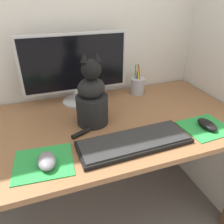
{
  "coord_description": "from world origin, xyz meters",
  "views": [
    {
      "loc": [
        -0.27,
        -0.86,
        1.25
      ],
      "look_at": [
        0.0,
        -0.1,
        0.8
      ],
      "focal_mm": 35.0,
      "sensor_mm": 36.0,
      "label": 1
    }
  ],
  "objects_px": {
    "computer_mouse_right": "(207,124)",
    "pen_cup": "(138,86)",
    "cat": "(92,99)",
    "monitor": "(75,67)",
    "computer_mouse_left": "(47,161)",
    "keyboard": "(134,142)"
  },
  "relations": [
    {
      "from": "computer_mouse_left",
      "to": "cat",
      "type": "height_order",
      "value": "cat"
    },
    {
      "from": "monitor",
      "to": "pen_cup",
      "type": "bearing_deg",
      "value": -0.48
    },
    {
      "from": "monitor",
      "to": "pen_cup",
      "type": "xyz_separation_m",
      "value": [
        0.37,
        -0.0,
        -0.15
      ]
    },
    {
      "from": "monitor",
      "to": "cat",
      "type": "bearing_deg",
      "value": -85.01
    },
    {
      "from": "keyboard",
      "to": "pen_cup",
      "type": "bearing_deg",
      "value": 61.94
    },
    {
      "from": "computer_mouse_left",
      "to": "pen_cup",
      "type": "height_order",
      "value": "pen_cup"
    },
    {
      "from": "keyboard",
      "to": "computer_mouse_left",
      "type": "xyz_separation_m",
      "value": [
        -0.35,
        -0.01,
        0.01
      ]
    },
    {
      "from": "computer_mouse_right",
      "to": "monitor",
      "type": "bearing_deg",
      "value": 137.23
    },
    {
      "from": "computer_mouse_left",
      "to": "monitor",
      "type": "bearing_deg",
      "value": 66.24
    },
    {
      "from": "computer_mouse_left",
      "to": "computer_mouse_right",
      "type": "xyz_separation_m",
      "value": [
        0.71,
        0.01,
        -0.0
      ]
    },
    {
      "from": "computer_mouse_right",
      "to": "pen_cup",
      "type": "xyz_separation_m",
      "value": [
        -0.14,
        0.46,
        0.03
      ]
    },
    {
      "from": "computer_mouse_right",
      "to": "pen_cup",
      "type": "distance_m",
      "value": 0.48
    },
    {
      "from": "keyboard",
      "to": "computer_mouse_right",
      "type": "bearing_deg",
      "value": -1.73
    },
    {
      "from": "monitor",
      "to": "computer_mouse_left",
      "type": "relative_size",
      "value": 5.62
    },
    {
      "from": "cat",
      "to": "computer_mouse_left",
      "type": "bearing_deg",
      "value": -139.58
    },
    {
      "from": "monitor",
      "to": "computer_mouse_left",
      "type": "distance_m",
      "value": 0.55
    },
    {
      "from": "cat",
      "to": "pen_cup",
      "type": "xyz_separation_m",
      "value": [
        0.35,
        0.24,
        -0.07
      ]
    },
    {
      "from": "computer_mouse_left",
      "to": "cat",
      "type": "bearing_deg",
      "value": 45.21
    },
    {
      "from": "computer_mouse_left",
      "to": "computer_mouse_right",
      "type": "distance_m",
      "value": 0.71
    },
    {
      "from": "computer_mouse_right",
      "to": "pen_cup",
      "type": "bearing_deg",
      "value": 106.32
    },
    {
      "from": "keyboard",
      "to": "computer_mouse_right",
      "type": "xyz_separation_m",
      "value": [
        0.36,
        -0.0,
        0.01
      ]
    },
    {
      "from": "keyboard",
      "to": "pen_cup",
      "type": "relative_size",
      "value": 2.64
    }
  ]
}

